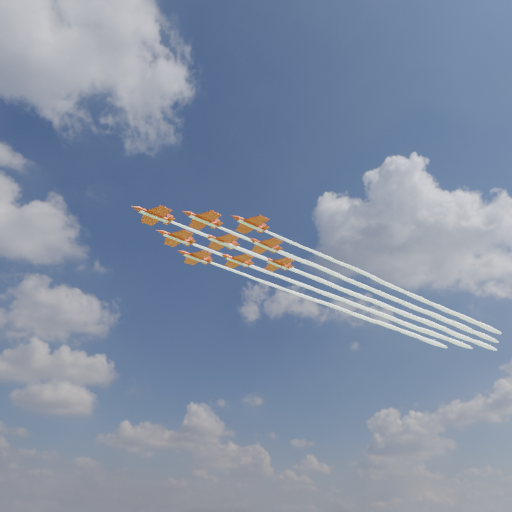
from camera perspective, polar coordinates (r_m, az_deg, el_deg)
name	(u,v)px	position (r m, az deg, el deg)	size (l,w,h in m)	color
jet_lead	(321,281)	(162.41, 7.48, -2.86)	(129.32, 26.45, 2.89)	#B6260A
jet_row2_port	(358,284)	(166.36, 11.53, -3.13)	(129.32, 26.45, 2.89)	#B6260A
jet_row2_starb	(329,295)	(173.50, 8.35, -4.44)	(129.32, 26.45, 2.89)	#B6260A
jet_row3_port	(393,286)	(171.10, 15.38, -3.38)	(129.32, 26.45, 2.89)	#B6260A
jet_row3_centre	(363,297)	(177.62, 12.13, -4.66)	(129.32, 26.45, 2.89)	#B6260A
jet_row3_starb	(336,307)	(184.74, 9.11, -5.83)	(129.32, 26.45, 2.89)	#B6260A
jet_row4_port	(396,300)	(182.47, 15.73, -4.85)	(129.32, 26.45, 2.89)	#B6260A
jet_row4_starb	(368,310)	(189.00, 12.66, -6.00)	(129.32, 26.45, 2.89)	#B6260A
jet_tail	(399,312)	(193.95, 16.04, -6.14)	(129.32, 26.45, 2.89)	#B6260A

